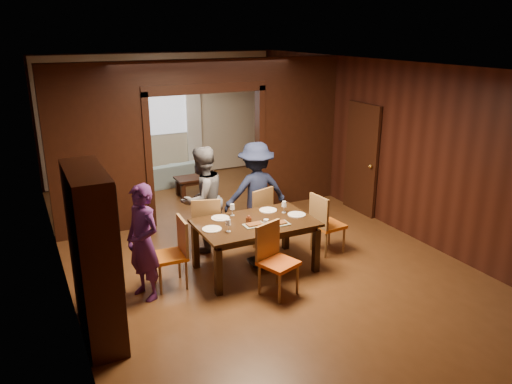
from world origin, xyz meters
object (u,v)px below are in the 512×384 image
person_purple (143,242)px  sofa (167,174)px  person_grey (202,199)px  person_navy (256,192)px  dining_table (255,246)px  coffee_table (195,186)px  chair_near (279,261)px  chair_right (328,223)px  hutch (94,256)px  chair_far_l (206,225)px  chair_left (169,254)px  chair_far_r (254,214)px

person_purple → sofa: (1.69, 4.73, -0.52)m
person_grey → person_navy: 0.94m
dining_table → coffee_table: size_ratio=2.12×
dining_table → chair_near: chair_near is taller
dining_table → coffee_table: (0.37, 3.68, -0.18)m
chair_right → hutch: hutch is taller
person_navy → coffee_table: 2.73m
coffee_table → chair_far_l: chair_far_l is taller
chair_left → chair_right: bearing=92.0°
sofa → hutch: size_ratio=0.88×
coffee_table → chair_near: 4.49m
dining_table → chair_far_r: chair_far_r is taller
hutch → chair_far_r: bearing=29.8°
hutch → chair_far_l: bearing=38.5°
sofa → chair_far_r: size_ratio=1.82×
person_grey → sofa: bearing=-120.5°
sofa → hutch: (-2.39, -5.35, 0.74)m
dining_table → coffee_table: bearing=84.2°
dining_table → chair_far_l: (-0.45, 0.83, 0.10)m
chair_left → chair_far_l: size_ratio=1.00×
chair_left → chair_far_r: bearing=118.7°
chair_left → chair_right: (2.58, -0.02, 0.00)m
dining_table → sofa: bearing=89.4°
person_navy → chair_far_l: bearing=17.9°
person_purple → sofa: 5.05m
person_grey → coffee_table: (0.80, 2.65, -0.64)m
sofa → chair_far_r: 3.79m
coffee_table → sofa: bearing=107.9°
person_grey → chair_far_r: (0.85, -0.12, -0.36)m
chair_left → hutch: size_ratio=0.48×
coffee_table → chair_right: bearing=-75.6°
chair_far_l → chair_left: bearing=60.5°
person_grey → hutch: 2.57m
person_grey → sofa: size_ratio=0.96×
chair_far_l → hutch: bearing=56.5°
sofa → chair_near: chair_near is taller
chair_near → chair_right: bearing=11.9°
person_grey → chair_near: size_ratio=1.74×
chair_far_r → chair_near: same height
person_grey → chair_right: bearing=127.4°
sofa → coffee_table: sofa is taller
person_grey → chair_far_r: size_ratio=1.74×
person_grey → dining_table: 1.21m
sofa → hutch: hutch is taller
coffee_table → chair_right: size_ratio=0.82×
chair_near → chair_left: bearing=125.8°
sofa → chair_right: bearing=98.5°
chair_left → chair_far_r: (1.70, 0.84, 0.00)m
sofa → coffee_table: bearing=101.2°
person_grey → chair_right: (1.73, -0.98, -0.36)m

